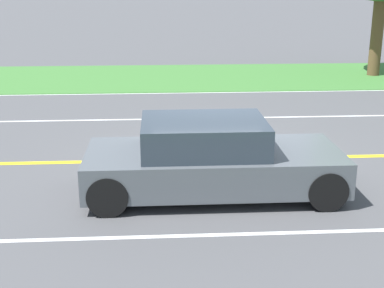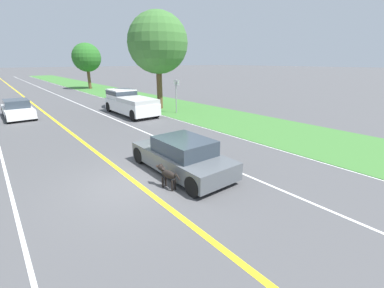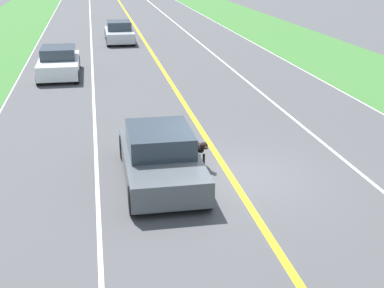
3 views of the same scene
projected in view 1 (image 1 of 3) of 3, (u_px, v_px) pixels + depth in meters
ground_plane at (212, 159)px, 11.33m from camera, size 400.00×400.00×0.00m
centre_divider_line at (212, 159)px, 11.33m from camera, size 0.18×160.00×0.01m
lane_edge_line_left at (191, 93)px, 18.01m from camera, size 0.14×160.00×0.01m
lane_dash_same_dir at (235, 234)px, 7.99m from camera, size 0.10×160.00×0.01m
lane_dash_oncoming at (199, 118)px, 14.67m from camera, size 0.10×160.00×0.01m
grass_verge_left at (187, 77)px, 20.86m from camera, size 6.00×160.00×0.03m
ego_car at (211, 159)px, 9.37m from camera, size 1.92×4.45×1.35m
dog at (167, 147)px, 10.50m from camera, size 0.37×1.06×0.80m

